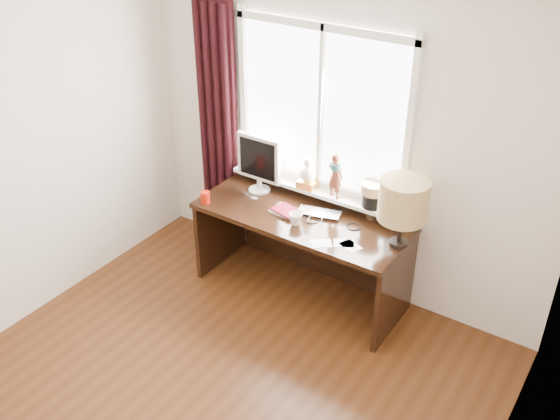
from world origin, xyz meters
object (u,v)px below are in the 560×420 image
Objects in this scene: red_cup at (205,197)px; laptop at (320,213)px; mug at (296,219)px; monitor at (259,161)px; desk at (307,236)px; table_lamp at (403,201)px.

laptop is at bearing 22.17° from red_cup.
mug is 0.65m from monitor.
mug is (-0.08, -0.22, 0.04)m from laptop.
red_cup is 0.06× the size of desk.
desk is (-0.03, 0.24, -0.29)m from mug.
monitor is 0.94× the size of table_lamp.
monitor is (0.24, 0.41, 0.23)m from red_cup.
mug is at bearing -82.12° from desk.
desk is 1.01m from table_lamp.
desk is at bearing 158.39° from laptop.
laptop is at bearing 70.45° from mug.
red_cup reaches higher than desk.
table_lamp is at bearing 11.14° from red_cup.
table_lamp is at bearing -4.22° from desk.
red_cup is 0.20× the size of monitor.
monitor is at bearing 152.33° from mug.
desk is (0.75, 0.36, -0.29)m from red_cup.
red_cup is 1.61m from table_lamp.
mug is 0.20× the size of table_lamp.
desk is at bearing 25.98° from red_cup.
mug is 0.38m from desk.
red_cup is at bearing -168.86° from table_lamp.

